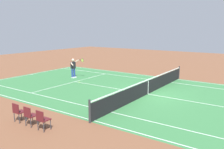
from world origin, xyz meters
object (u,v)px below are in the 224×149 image
at_px(tennis_player_near, 74,67).
at_px(spectator_chair_2, 18,111).
at_px(spectator_chair_0, 42,119).
at_px(spectator_chair_1, 30,115).
at_px(tennis_ball, 79,82).
at_px(tennis_net, 148,87).

height_order(tennis_player_near, spectator_chair_2, tennis_player_near).
bearing_deg(spectator_chair_2, spectator_chair_0, 180.00).
height_order(spectator_chair_0, spectator_chair_1, same).
xyz_separation_m(spectator_chair_0, spectator_chair_2, (1.64, 0.00, 0.00)).
distance_m(spectator_chair_1, spectator_chair_2, 0.82).
bearing_deg(spectator_chair_0, spectator_chair_1, 0.00).
bearing_deg(spectator_chair_1, spectator_chair_2, 0.00).
bearing_deg(tennis_ball, tennis_player_near, -34.39).
bearing_deg(spectator_chair_0, tennis_player_near, -53.11).
bearing_deg(tennis_player_near, tennis_net, 171.82).
bearing_deg(tennis_net, spectator_chair_2, 70.30).
xyz_separation_m(tennis_player_near, spectator_chair_1, (-5.65, 8.62, -0.41)).
height_order(tennis_ball, spectator_chair_2, spectator_chair_2).
bearing_deg(tennis_net, spectator_chair_0, 81.98).
height_order(tennis_net, spectator_chair_2, tennis_net).
distance_m(tennis_ball, spectator_chair_0, 8.94).
relative_size(tennis_player_near, tennis_ball, 25.71).
bearing_deg(tennis_player_near, spectator_chair_0, 126.89).
relative_size(tennis_ball, spectator_chair_1, 0.08).
bearing_deg(tennis_ball, tennis_net, -179.69).
height_order(tennis_net, spectator_chair_1, tennis_net).
height_order(tennis_player_near, tennis_ball, tennis_player_near).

